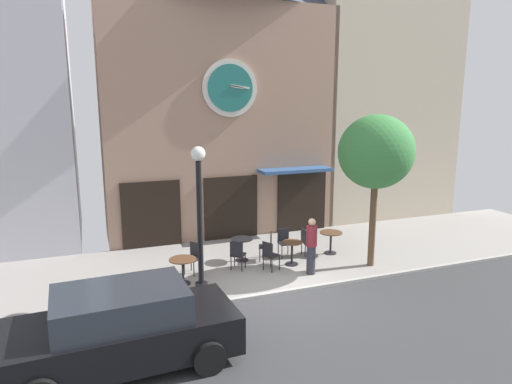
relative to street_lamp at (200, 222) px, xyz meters
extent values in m
cube|color=gray|center=(2.00, 1.96, -2.00)|extent=(26.01, 5.23, 0.05)
cube|color=#38383A|center=(2.00, -4.04, -2.00)|extent=(26.01, 6.79, 0.05)
cube|color=#A8A5A0|center=(2.00, -0.63, -1.93)|extent=(26.01, 0.12, 0.08)
cube|color=#9E7A66|center=(2.25, 5.66, 2.23)|extent=(8.58, 2.17, 8.40)
cylinder|color=beige|center=(2.25, 4.52, 3.43)|extent=(1.97, 0.10, 1.97)
cylinder|color=#1E6660|center=(2.25, 4.46, 3.43)|extent=(1.62, 0.04, 1.62)
cube|color=beige|center=(2.47, 4.42, 3.46)|extent=(0.45, 0.03, 0.13)
cube|color=beige|center=(2.60, 4.42, 3.47)|extent=(0.69, 0.03, 0.15)
cube|color=black|center=(-0.61, 4.54, -0.82)|extent=(2.00, 0.10, 2.30)
cube|color=black|center=(2.25, 4.54, -0.82)|extent=(2.00, 0.10, 2.30)
cube|color=black|center=(5.12, 4.54, -0.82)|extent=(2.00, 0.10, 2.30)
cube|color=#33568C|center=(4.66, 4.23, 0.48)|extent=(2.75, 0.90, 0.12)
cube|color=beige|center=(9.55, 7.07, 3.95)|extent=(6.32, 4.98, 11.86)
cylinder|color=black|center=(0.00, 0.00, -1.79)|extent=(0.32, 0.32, 0.36)
cylinder|color=black|center=(0.00, 0.00, -0.21)|extent=(0.14, 0.14, 3.53)
sphere|color=white|center=(0.00, 0.00, 1.73)|extent=(0.36, 0.36, 0.36)
cylinder|color=brown|center=(5.41, 0.33, -0.62)|extent=(0.20, 0.20, 2.70)
ellipsoid|color=#3D8442|center=(5.41, 0.33, 1.53)|extent=(2.30, 2.07, 2.18)
cylinder|color=black|center=(-0.29, 0.93, -1.62)|extent=(0.07, 0.07, 0.71)
cylinder|color=black|center=(-0.29, 0.93, -1.96)|extent=(0.40, 0.40, 0.03)
cylinder|color=brown|center=(-0.29, 0.93, -1.26)|extent=(0.75, 0.75, 0.03)
cylinder|color=black|center=(1.84, 2.12, -1.62)|extent=(0.07, 0.07, 0.71)
cylinder|color=black|center=(1.84, 2.12, -1.96)|extent=(0.40, 0.40, 0.03)
cylinder|color=black|center=(1.84, 2.12, -1.26)|extent=(0.69, 0.69, 0.03)
cylinder|color=black|center=(3.16, 1.24, -1.62)|extent=(0.07, 0.07, 0.72)
cylinder|color=black|center=(3.16, 1.24, -1.96)|extent=(0.40, 0.40, 0.03)
cylinder|color=brown|center=(3.16, 1.24, -1.26)|extent=(0.63, 0.63, 0.03)
cylinder|color=black|center=(4.81, 1.73, -1.62)|extent=(0.07, 0.07, 0.71)
cylinder|color=black|center=(4.81, 1.73, -1.96)|extent=(0.40, 0.40, 0.03)
cylinder|color=brown|center=(4.81, 1.73, -1.26)|extent=(0.74, 0.74, 0.03)
cube|color=black|center=(2.40, 1.04, -1.52)|extent=(0.54, 0.54, 0.04)
cube|color=black|center=(2.23, 0.96, -1.30)|extent=(0.21, 0.36, 0.45)
cylinder|color=black|center=(2.62, 0.96, -1.75)|extent=(0.03, 0.03, 0.45)
cylinder|color=black|center=(2.47, 1.27, -1.75)|extent=(0.03, 0.03, 0.45)
cylinder|color=black|center=(2.32, 0.81, -1.75)|extent=(0.03, 0.03, 0.45)
cylinder|color=black|center=(2.17, 1.11, -1.75)|extent=(0.03, 0.03, 0.45)
cube|color=black|center=(0.12, 1.59, -1.52)|extent=(0.56, 0.56, 0.04)
cube|color=black|center=(0.26, 1.71, -1.30)|extent=(0.28, 0.31, 0.45)
cylinder|color=black|center=(-0.12, 1.60, -1.75)|extent=(0.03, 0.03, 0.45)
cylinder|color=black|center=(0.11, 1.35, -1.75)|extent=(0.03, 0.03, 0.45)
cylinder|color=black|center=(0.14, 1.83, -1.75)|extent=(0.03, 0.03, 0.45)
cylinder|color=black|center=(0.36, 1.57, -1.75)|extent=(0.03, 0.03, 0.45)
cube|color=black|center=(1.49, 1.46, -1.52)|extent=(0.56, 0.56, 0.04)
cube|color=black|center=(1.39, 1.32, -1.30)|extent=(0.33, 0.26, 0.45)
cylinder|color=black|center=(1.73, 1.50, -1.75)|extent=(0.03, 0.03, 0.45)
cylinder|color=black|center=(1.46, 1.70, -1.75)|extent=(0.03, 0.03, 0.45)
cylinder|color=black|center=(1.53, 1.23, -1.75)|extent=(0.03, 0.03, 0.45)
cylinder|color=black|center=(1.26, 1.43, -1.75)|extent=(0.03, 0.03, 0.45)
cube|color=black|center=(2.54, 1.89, -1.52)|extent=(0.52, 0.52, 0.04)
cube|color=black|center=(2.71, 1.82, -1.30)|extent=(0.18, 0.37, 0.45)
cylinder|color=black|center=(2.45, 2.11, -1.75)|extent=(0.03, 0.03, 0.45)
cylinder|color=black|center=(2.32, 1.80, -1.75)|extent=(0.03, 0.03, 0.45)
cylinder|color=black|center=(2.76, 1.99, -1.75)|extent=(0.03, 0.03, 0.45)
cylinder|color=black|center=(2.63, 1.67, -1.75)|extent=(0.03, 0.03, 0.45)
cube|color=black|center=(3.26, 1.97, -1.52)|extent=(0.42, 0.42, 0.04)
cube|color=black|center=(3.27, 2.15, -1.30)|extent=(0.38, 0.06, 0.45)
cylinder|color=black|center=(3.09, 1.81, -1.75)|extent=(0.03, 0.03, 0.45)
cylinder|color=black|center=(3.42, 1.79, -1.75)|extent=(0.03, 0.03, 0.45)
cylinder|color=black|center=(3.10, 2.15, -1.75)|extent=(0.03, 0.03, 0.45)
cylinder|color=black|center=(3.44, 2.13, -1.75)|extent=(0.03, 0.03, 0.45)
cube|color=black|center=(4.03, 1.82, -1.52)|extent=(0.44, 0.44, 0.04)
cube|color=black|center=(3.85, 1.84, -1.30)|extent=(0.08, 0.38, 0.45)
cylinder|color=black|center=(4.18, 1.63, -1.75)|extent=(0.03, 0.03, 0.45)
cylinder|color=black|center=(4.22, 1.97, -1.75)|extent=(0.03, 0.03, 0.45)
cylinder|color=black|center=(3.84, 1.67, -1.75)|extent=(0.03, 0.03, 0.45)
cylinder|color=black|center=(3.88, 2.01, -1.75)|extent=(0.03, 0.03, 0.45)
cylinder|color=#2D2D38|center=(3.36, 0.35, -1.55)|extent=(0.37, 0.37, 0.85)
cylinder|color=maroon|center=(3.36, 0.35, -0.82)|extent=(0.45, 0.45, 0.60)
sphere|color=tan|center=(3.36, 0.35, -0.41)|extent=(0.22, 0.22, 0.22)
cube|color=black|center=(-2.15, -2.55, -1.38)|extent=(4.37, 1.98, 0.75)
cube|color=#262B33|center=(-2.15, -2.55, -0.72)|extent=(2.47, 1.68, 0.60)
cylinder|color=black|center=(-0.69, -3.39, -1.65)|extent=(0.65, 0.25, 0.64)
cylinder|color=black|center=(-0.77, -1.60, -1.65)|extent=(0.65, 0.25, 0.64)
cylinder|color=black|center=(-3.61, -1.72, -1.65)|extent=(0.65, 0.25, 0.64)
camera|label=1|loc=(-2.55, -10.74, 3.00)|focal=31.63mm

